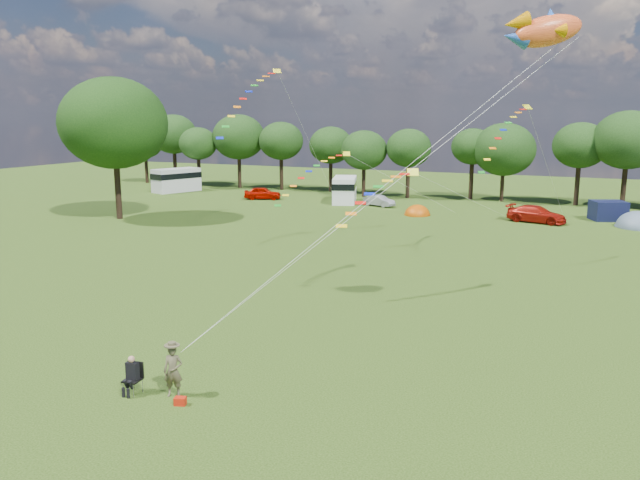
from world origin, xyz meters
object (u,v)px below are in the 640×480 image
at_px(car_b, 379,201).
at_px(tent_greyblue, 638,227).
at_px(kite_flyer, 173,371).
at_px(car_a, 263,193).
at_px(tent_orange, 417,215).
at_px(fish_kite, 542,31).
at_px(campervan_b, 345,189).
at_px(car_c, 536,214).
at_px(big_tree, 114,123).
at_px(camp_chair, 133,371).
at_px(campervan_a, 176,179).

bearing_deg(car_b, tent_greyblue, -78.04).
xyz_separation_m(car_b, kite_flyer, (8.54, -47.64, 0.33)).
relative_size(car_a, tent_greyblue, 1.05).
relative_size(tent_orange, fish_kite, 0.88).
bearing_deg(campervan_b, car_c, -122.87).
bearing_deg(tent_orange, campervan_b, 150.54).
bearing_deg(car_a, car_c, -118.57).
xyz_separation_m(car_b, car_c, (16.70, -4.09, 0.17)).
xyz_separation_m(big_tree, fish_kite, (39.29, -20.38, 3.83)).
xyz_separation_m(car_a, fish_kite, (33.66, -38.38, 12.12)).
bearing_deg(car_b, big_tree, 151.20).
xyz_separation_m(car_b, campervan_b, (-4.61, 1.38, 0.94)).
height_order(car_b, tent_orange, car_b).
distance_m(campervan_b, fish_kite, 47.84).
relative_size(campervan_b, camp_chair, 4.50).
bearing_deg(campervan_a, camp_chair, -124.92).
bearing_deg(campervan_b, car_b, -125.17).
xyz_separation_m(campervan_b, tent_greyblue, (29.80, -4.52, -1.52)).
height_order(camp_chair, fish_kite, fish_kite).
height_order(campervan_a, tent_orange, campervan_a).
relative_size(big_tree, fish_kite, 4.13).
relative_size(car_b, tent_greyblue, 0.81).
relative_size(big_tree, car_b, 3.92).
relative_size(big_tree, kite_flyer, 7.12).
bearing_deg(campervan_a, big_tree, -137.86).
relative_size(big_tree, camp_chair, 9.41).
bearing_deg(car_c, tent_orange, 104.56).
height_order(car_c, fish_kite, fish_kite).
height_order(car_c, campervan_a, campervan_a).
bearing_deg(campervan_a, car_a, -78.59).
relative_size(car_c, kite_flyer, 2.76).
distance_m(kite_flyer, camp_chair, 1.51).
xyz_separation_m(car_c, campervan_b, (-21.31, 5.48, 0.77)).
distance_m(big_tree, tent_greyblue, 48.51).
xyz_separation_m(car_a, car_c, (31.13, -3.95, 0.04)).
distance_m(tent_greyblue, camp_chair, 48.40).
relative_size(car_a, campervan_b, 0.69).
height_order(big_tree, tent_orange, big_tree).
distance_m(campervan_b, kite_flyer, 50.76).
distance_m(car_a, car_c, 31.38).
distance_m(car_b, fish_kite, 44.77).
xyz_separation_m(campervan_b, kite_flyer, (13.15, -49.02, -0.61)).
distance_m(car_b, kite_flyer, 48.40).
bearing_deg(car_c, car_b, 89.71).
distance_m(campervan_a, kite_flyer, 61.74).
xyz_separation_m(car_b, tent_greyblue, (25.19, -3.14, -0.58)).
relative_size(car_c, camp_chair, 3.65).
relative_size(big_tree, car_a, 3.02).
height_order(campervan_b, fish_kite, fish_kite).
height_order(campervan_a, tent_greyblue, campervan_a).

